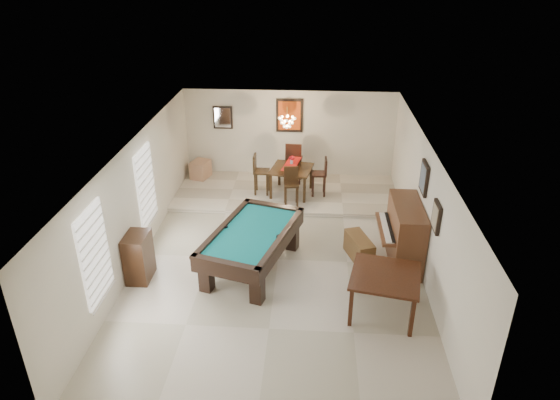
# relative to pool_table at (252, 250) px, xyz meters

# --- Properties ---
(ground_plane) EXTENTS (6.00, 9.00, 0.02)m
(ground_plane) POSITION_rel_pool_table_xyz_m (0.52, 0.35, -0.44)
(ground_plane) COLOR beige
(wall_back) EXTENTS (6.00, 0.04, 2.60)m
(wall_back) POSITION_rel_pool_table_xyz_m (0.52, 4.85, 0.87)
(wall_back) COLOR silver
(wall_back) RESTS_ON ground_plane
(wall_front) EXTENTS (6.00, 0.04, 2.60)m
(wall_front) POSITION_rel_pool_table_xyz_m (0.52, -4.15, 0.87)
(wall_front) COLOR silver
(wall_front) RESTS_ON ground_plane
(wall_left) EXTENTS (0.04, 9.00, 2.60)m
(wall_left) POSITION_rel_pool_table_xyz_m (-2.48, 0.35, 0.87)
(wall_left) COLOR silver
(wall_left) RESTS_ON ground_plane
(wall_right) EXTENTS (0.04, 9.00, 2.60)m
(wall_right) POSITION_rel_pool_table_xyz_m (3.52, 0.35, 0.87)
(wall_right) COLOR silver
(wall_right) RESTS_ON ground_plane
(ceiling) EXTENTS (6.00, 9.00, 0.04)m
(ceiling) POSITION_rel_pool_table_xyz_m (0.52, 0.35, 2.17)
(ceiling) COLOR white
(ceiling) RESTS_ON wall_back
(dining_step) EXTENTS (6.00, 2.50, 0.12)m
(dining_step) POSITION_rel_pool_table_xyz_m (0.52, 3.60, -0.37)
(dining_step) COLOR beige
(dining_step) RESTS_ON ground_plane
(window_left_front) EXTENTS (0.06, 1.00, 1.70)m
(window_left_front) POSITION_rel_pool_table_xyz_m (-2.45, -1.85, 0.97)
(window_left_front) COLOR white
(window_left_front) RESTS_ON wall_left
(window_left_rear) EXTENTS (0.06, 1.00, 1.70)m
(window_left_rear) POSITION_rel_pool_table_xyz_m (-2.45, 0.95, 0.97)
(window_left_rear) COLOR white
(window_left_rear) RESTS_ON wall_left
(pool_table) EXTENTS (2.08, 2.89, 0.86)m
(pool_table) POSITION_rel_pool_table_xyz_m (0.00, 0.00, 0.00)
(pool_table) COLOR black
(pool_table) RESTS_ON ground_plane
(square_table) EXTENTS (1.43, 1.43, 0.84)m
(square_table) POSITION_rel_pool_table_xyz_m (2.57, -1.29, -0.01)
(square_table) COLOR black
(square_table) RESTS_ON ground_plane
(upright_piano) EXTENTS (0.90, 1.62, 1.35)m
(upright_piano) POSITION_rel_pool_table_xyz_m (3.04, 0.48, 0.24)
(upright_piano) COLOR brown
(upright_piano) RESTS_ON ground_plane
(piano_bench) EXTENTS (0.63, 0.99, 0.51)m
(piano_bench) POSITION_rel_pool_table_xyz_m (2.27, 0.53, -0.18)
(piano_bench) COLOR brown
(piano_bench) RESTS_ON ground_plane
(apothecary_chest) EXTENTS (0.45, 0.67, 1.00)m
(apothecary_chest) POSITION_rel_pool_table_xyz_m (-2.24, -0.53, 0.07)
(apothecary_chest) COLOR black
(apothecary_chest) RESTS_ON ground_plane
(dining_table) EXTENTS (1.21, 1.21, 0.86)m
(dining_table) POSITION_rel_pool_table_xyz_m (0.65, 3.46, 0.12)
(dining_table) COLOR black
(dining_table) RESTS_ON dining_step
(flower_vase) EXTENTS (0.15, 0.15, 0.22)m
(flower_vase) POSITION_rel_pool_table_xyz_m (0.65, 3.46, 0.66)
(flower_vase) COLOR #A70E15
(flower_vase) RESTS_ON dining_table
(dining_chair_south) EXTENTS (0.41, 0.41, 1.02)m
(dining_chair_south) POSITION_rel_pool_table_xyz_m (0.68, 2.75, 0.20)
(dining_chair_south) COLOR black
(dining_chair_south) RESTS_ON dining_step
(dining_chair_north) EXTENTS (0.48, 0.48, 1.20)m
(dining_chair_north) POSITION_rel_pool_table_xyz_m (0.69, 4.25, 0.29)
(dining_chair_north) COLOR black
(dining_chair_north) RESTS_ON dining_step
(dining_chair_west) EXTENTS (0.41, 0.41, 1.09)m
(dining_chair_west) POSITION_rel_pool_table_xyz_m (-0.15, 3.44, 0.23)
(dining_chair_west) COLOR black
(dining_chair_west) RESTS_ON dining_step
(dining_chair_east) EXTENTS (0.40, 0.40, 1.04)m
(dining_chair_east) POSITION_rel_pool_table_xyz_m (1.38, 3.45, 0.21)
(dining_chair_east) COLOR black
(dining_chair_east) RESTS_ON dining_step
(corner_bench) EXTENTS (0.58, 0.66, 0.50)m
(corner_bench) POSITION_rel_pool_table_xyz_m (-2.03, 4.36, -0.06)
(corner_bench) COLOR tan
(corner_bench) RESTS_ON dining_step
(chandelier) EXTENTS (0.44, 0.44, 0.60)m
(chandelier) POSITION_rel_pool_table_xyz_m (0.52, 3.55, 1.77)
(chandelier) COLOR #FFE5B2
(chandelier) RESTS_ON ceiling
(back_painting) EXTENTS (0.75, 0.06, 0.95)m
(back_painting) POSITION_rel_pool_table_xyz_m (0.52, 4.81, 1.47)
(back_painting) COLOR #D84C14
(back_painting) RESTS_ON wall_back
(back_mirror) EXTENTS (0.55, 0.06, 0.65)m
(back_mirror) POSITION_rel_pool_table_xyz_m (-1.38, 4.81, 1.37)
(back_mirror) COLOR white
(back_mirror) RESTS_ON wall_back
(right_picture_upper) EXTENTS (0.06, 0.55, 0.65)m
(right_picture_upper) POSITION_rel_pool_table_xyz_m (3.48, 0.65, 1.47)
(right_picture_upper) COLOR slate
(right_picture_upper) RESTS_ON wall_right
(right_picture_lower) EXTENTS (0.06, 0.45, 0.55)m
(right_picture_lower) POSITION_rel_pool_table_xyz_m (3.48, -0.65, 1.27)
(right_picture_lower) COLOR gray
(right_picture_lower) RESTS_ON wall_right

